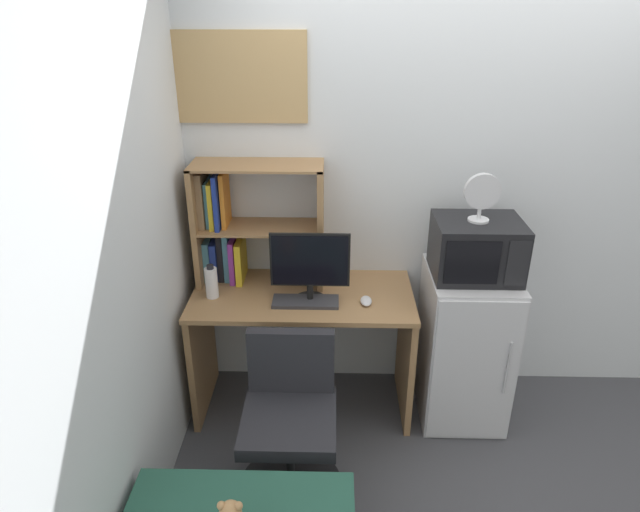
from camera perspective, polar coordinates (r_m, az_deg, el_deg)
wall_back at (r=3.44m, az=21.15°, el=6.42°), size 6.40×0.04×2.60m
wall_left at (r=1.97m, az=-25.12°, el=-8.12°), size 0.04×4.40×2.60m
desk at (r=3.27m, az=-1.75°, el=-7.55°), size 1.25×0.62×0.78m
hutch_bookshelf at (r=3.20m, az=-8.24°, el=3.26°), size 0.73×0.28×0.70m
monitor at (r=2.97m, az=-1.04°, el=-0.92°), size 0.43×0.18×0.40m
keyboard at (r=3.05m, az=-1.49°, el=-4.70°), size 0.36×0.14×0.02m
computer_mouse at (r=3.05m, az=4.75°, el=-4.61°), size 0.06×0.11×0.03m
water_bottle at (r=3.13m, az=-11.07°, el=-2.66°), size 0.07×0.07×0.20m
mini_fridge at (r=3.38m, az=14.56°, el=-8.85°), size 0.47×0.56×0.92m
microwave at (r=3.09m, az=15.77°, el=0.78°), size 0.46×0.38×0.31m
desk_fan at (r=2.97m, az=16.28°, el=6.01°), size 0.19×0.11×0.26m
desk_chair at (r=2.89m, az=-3.08°, el=-17.17°), size 0.52×0.52×0.83m
wall_corkboard at (r=3.12m, az=-8.86°, el=17.64°), size 0.78×0.02×0.47m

